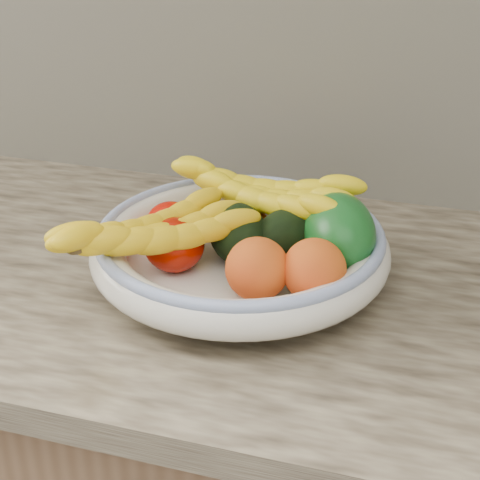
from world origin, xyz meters
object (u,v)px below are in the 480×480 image
at_px(fruit_bowl, 240,248).
at_px(banana_bunch_back, 260,198).
at_px(green_mango, 338,233).
at_px(banana_bunch_front, 152,238).

relative_size(fruit_bowl, banana_bunch_back, 1.34).
xyz_separation_m(fruit_bowl, green_mango, (0.12, 0.03, 0.03)).
relative_size(fruit_bowl, banana_bunch_front, 1.37).
height_order(green_mango, banana_bunch_back, green_mango).
distance_m(fruit_bowl, banana_bunch_front, 0.12).
relative_size(green_mango, banana_bunch_back, 0.48).
bearing_deg(fruit_bowl, banana_bunch_back, 86.30).
distance_m(green_mango, banana_bunch_back, 0.13).
bearing_deg(banana_bunch_front, banana_bunch_back, 4.11).
bearing_deg(green_mango, banana_bunch_back, 131.51).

